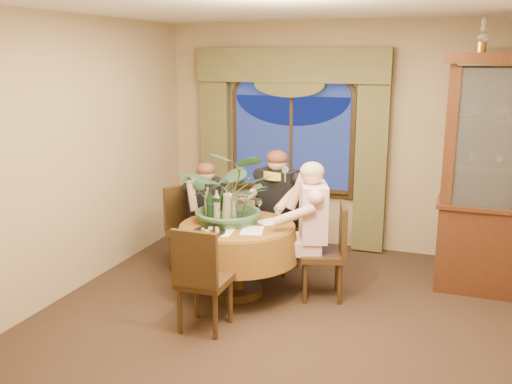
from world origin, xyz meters
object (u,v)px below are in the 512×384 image
(oil_lamp_left, at_px, (482,34))
(chair_right, at_px, (322,252))
(centerpiece_plant, at_px, (233,159))
(chair_back_right, at_px, (278,229))
(chair_back, at_px, (191,231))
(wine_bottle_2, at_px, (208,203))
(stoneware_vase, at_px, (229,208))
(wine_bottle_1, at_px, (222,203))
(person_back, at_px, (206,217))
(person_pink, at_px, (313,230))
(olive_bowl, at_px, (238,223))
(wine_bottle_3, at_px, (210,206))
(dining_table, at_px, (238,260))
(chair_front_left, at_px, (205,278))
(person_scarf, at_px, (278,211))
(wine_bottle_0, at_px, (217,206))

(oil_lamp_left, xyz_separation_m, chair_right, (-1.33, -0.77, -2.11))
(chair_right, distance_m, centerpiece_plant, 1.29)
(chair_back_right, xyz_separation_m, chair_back, (-0.89, -0.40, 0.00))
(oil_lamp_left, xyz_separation_m, wine_bottle_2, (-2.51, -0.91, -1.68))
(stoneware_vase, xyz_separation_m, wine_bottle_1, (-0.11, 0.07, 0.02))
(oil_lamp_left, relative_size, chair_back_right, 0.35)
(person_back, relative_size, centerpiece_plant, 1.11)
(oil_lamp_left, bearing_deg, chair_right, -150.01)
(person_pink, distance_m, person_back, 1.34)
(chair_back_right, bearing_deg, chair_right, 150.10)
(centerpiece_plant, height_order, olive_bowl, centerpiece_plant)
(stoneware_vase, bearing_deg, olive_bowl, -37.50)
(wine_bottle_3, bearing_deg, person_back, 119.09)
(person_pink, distance_m, centerpiece_plant, 1.07)
(stoneware_vase, height_order, wine_bottle_2, wine_bottle_2)
(centerpiece_plant, bearing_deg, chair_right, 9.16)
(dining_table, height_order, stoneware_vase, stoneware_vase)
(centerpiece_plant, bearing_deg, chair_front_left, -84.44)
(dining_table, bearing_deg, person_scarf, 77.44)
(dining_table, xyz_separation_m, wine_bottle_2, (-0.36, 0.09, 0.54))
(person_pink, bearing_deg, wine_bottle_1, 76.72)
(centerpiece_plant, distance_m, wine_bottle_3, 0.53)
(person_back, relative_size, wine_bottle_3, 3.79)
(chair_back, bearing_deg, wine_bottle_3, 75.95)
(stoneware_vase, bearing_deg, oil_lamp_left, 22.27)
(chair_back, relative_size, stoneware_vase, 3.34)
(person_pink, bearing_deg, chair_front_left, 125.78)
(chair_front_left, height_order, person_scarf, person_scarf)
(dining_table, distance_m, person_pink, 0.82)
(chair_right, xyz_separation_m, chair_front_left, (-0.81, -1.02, 0.00))
(stoneware_vase, bearing_deg, chair_front_left, -81.87)
(wine_bottle_1, bearing_deg, olive_bowl, -36.16)
(chair_right, height_order, chair_front_left, same)
(stoneware_vase, relative_size, olive_bowl, 1.79)
(dining_table, distance_m, centerpiece_plant, 1.02)
(stoneware_vase, bearing_deg, person_pink, 12.94)
(person_pink, xyz_separation_m, person_scarf, (-0.54, 0.51, 0.00))
(oil_lamp_left, height_order, wine_bottle_0, oil_lamp_left)
(wine_bottle_3, bearing_deg, chair_right, 11.75)
(wine_bottle_1, bearing_deg, person_scarf, 57.66)
(chair_front_left, bearing_deg, person_pink, 55.73)
(chair_back_right, distance_m, chair_front_left, 1.61)
(chair_front_left, height_order, stoneware_vase, stoneware_vase)
(chair_right, distance_m, wine_bottle_0, 1.16)
(dining_table, bearing_deg, person_back, 137.76)
(dining_table, distance_m, chair_front_left, 0.79)
(person_back, distance_m, wine_bottle_2, 0.58)
(dining_table, distance_m, wine_bottle_1, 0.60)
(chair_back, height_order, wine_bottle_1, wine_bottle_1)
(chair_back, relative_size, chair_front_left, 1.00)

